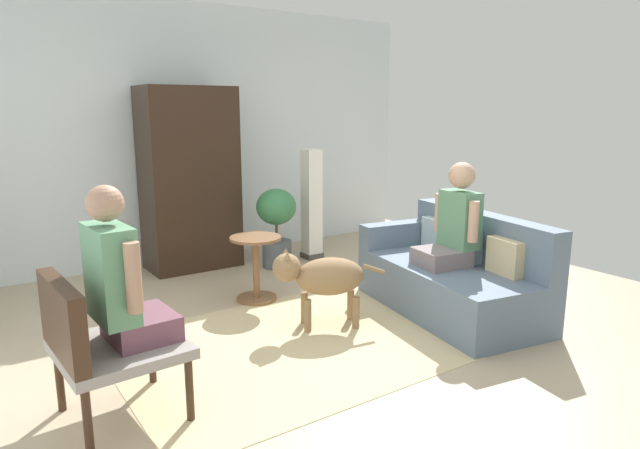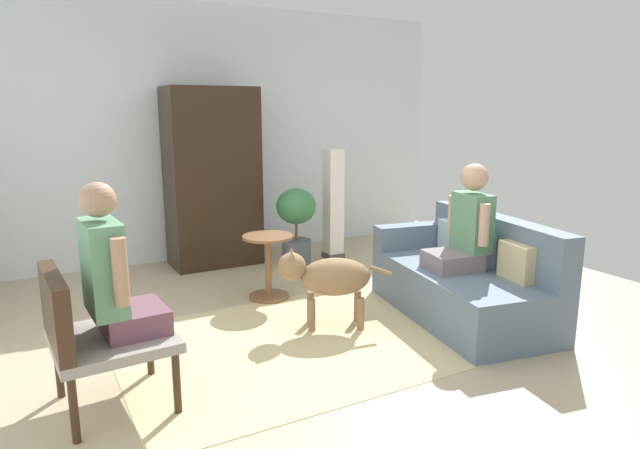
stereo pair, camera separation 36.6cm
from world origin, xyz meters
name	(u,v)px [view 1 (the left image)]	position (x,y,z in m)	size (l,w,h in m)	color
ground_plane	(331,339)	(0.00, 0.00, 0.00)	(6.64, 6.64, 0.00)	tan
back_wall	(184,134)	(0.00, 2.83, 1.40)	(5.85, 0.12, 2.80)	silver
area_rug	(306,341)	(-0.18, 0.07, 0.00)	(2.66, 1.85, 0.01)	#C6B284
couch	(453,276)	(1.21, -0.07, 0.30)	(1.08, 1.75, 0.82)	slate
armchair	(97,339)	(-1.67, -0.21, 0.49)	(0.67, 0.68, 0.83)	#382316
person_on_couch	(454,224)	(1.16, -0.10, 0.75)	(0.50, 0.51, 0.84)	slate
person_on_armchair	(120,281)	(-1.52, -0.20, 0.78)	(0.43, 0.54, 0.87)	brown
round_end_table	(256,265)	(-0.05, 1.07, 0.32)	(0.45, 0.45, 0.58)	brown
dog	(322,276)	(0.09, 0.24, 0.41)	(0.83, 0.49, 0.63)	olive
potted_plant	(276,221)	(0.63, 1.89, 0.51)	(0.43, 0.43, 0.85)	#4C5156
column_lamp	(312,205)	(1.14, 1.99, 0.61)	(0.20, 0.20, 1.24)	#4C4742
armoire_cabinet	(190,179)	(-0.11, 2.42, 0.95)	(0.94, 0.56, 1.90)	black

